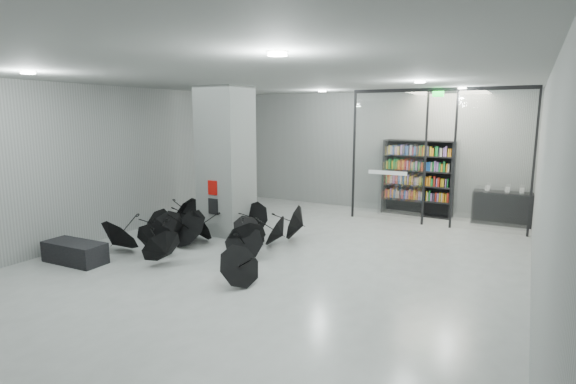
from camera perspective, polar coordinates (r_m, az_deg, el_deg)
The scene contains 10 objects.
room at distance 9.19m, azimuth -2.85°, elevation 7.33°, with size 14.00×14.02×4.01m.
column at distance 12.30m, azimuth -7.94°, elevation 3.94°, with size 1.20×1.20×4.00m, color slate.
fire_cabinet at distance 11.90m, azimuth -9.63°, elevation 0.54°, with size 0.28×0.04×0.38m, color #A50A07.
info_panel at distance 11.99m, azimuth -9.56°, elevation -1.82°, with size 0.30×0.03×0.42m, color black.
exit_sign at distance 13.37m, azimuth 18.66°, elevation 11.81°, with size 0.30×0.06×0.15m, color #0CE533.
glass_partition at distance 13.59m, azimuth 18.40°, elevation 4.86°, with size 5.06×0.08×4.00m.
bench at distance 11.05m, azimuth -25.61°, elevation -6.97°, with size 1.45×0.62×0.47m, color black.
bookshelf at distance 15.06m, azimuth 16.26°, elevation 1.73°, with size 2.22×0.44×2.45m, color black, non-canonical shape.
shop_counter at distance 14.83m, azimuth 25.68°, elevation -1.84°, with size 1.64×0.65×0.98m, color black.
umbrella_cluster at distance 11.28m, azimuth -10.46°, elevation -5.52°, with size 4.91×4.44×1.26m.
Camera 1 is at (4.78, -7.84, 3.24)m, focal length 27.78 mm.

